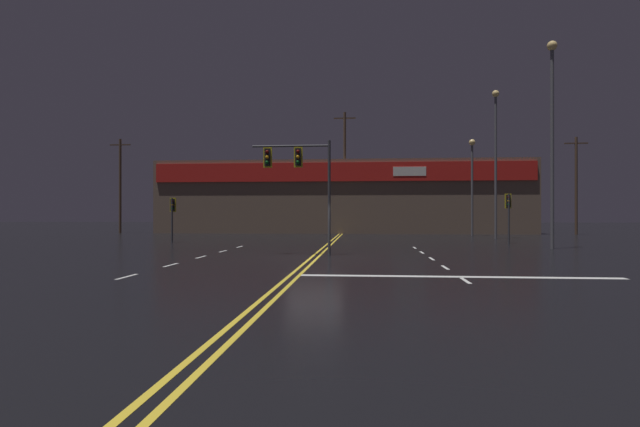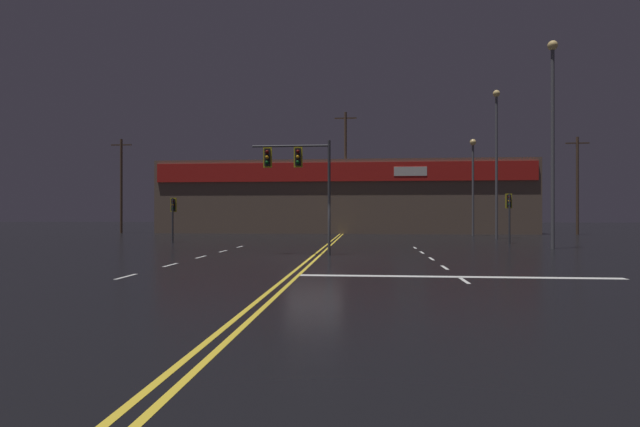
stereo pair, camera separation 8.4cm
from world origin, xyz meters
name	(u,v)px [view 2 (the right image)]	position (x,y,z in m)	size (l,w,h in m)	color
ground_plane	(314,258)	(0.00, 0.00, 0.00)	(200.00, 200.00, 0.00)	black
road_markings	(335,261)	(1.04, -1.26, 0.00)	(15.46, 60.00, 0.01)	gold
traffic_signal_median	(298,168)	(-0.95, 1.54, 4.18)	(3.80, 0.36, 5.51)	#38383D
traffic_signal_corner_northwest	(173,210)	(-11.03, 11.43, 2.28)	(0.42, 0.36, 3.11)	#38383D
traffic_signal_corner_northeast	(509,207)	(11.91, 12.08, 2.46)	(0.42, 0.36, 3.35)	#38383D
streetlight_near_left	(496,147)	(12.82, 18.76, 7.37)	(0.56, 0.56, 11.92)	#59595E
streetlight_median_approach	(473,173)	(12.03, 23.75, 5.64)	(0.56, 0.56, 8.74)	#59595E
streetlight_far_left	(553,120)	(12.91, 7.04, 7.32)	(0.56, 0.56, 11.82)	#59595E
building_backdrop	(344,198)	(0.00, 32.26, 3.75)	(38.59, 10.23, 7.48)	brown
utility_pole_row	(339,179)	(-0.23, 27.72, 5.50)	(47.96, 0.26, 12.20)	#4C3828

